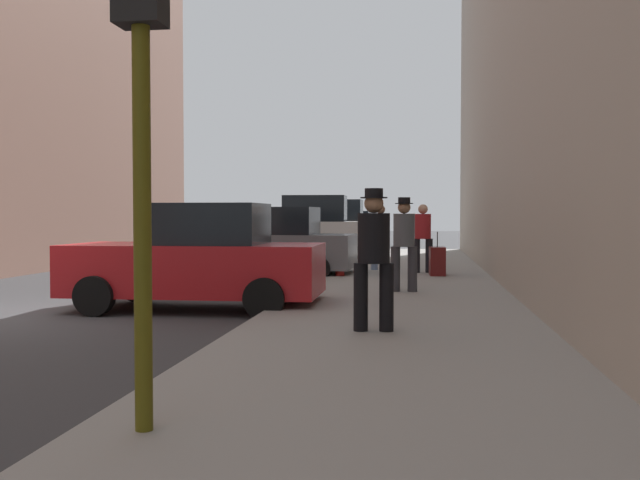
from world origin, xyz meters
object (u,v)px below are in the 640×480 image
(parked_gray_coupe, at_px, (272,245))
(parked_dark_green_sedan, at_px, (349,229))
(parked_black_suv, at_px, (334,228))
(traffic_light, at_px, (141,40))
(fire_hydrant, at_px, (340,261))
(rolling_suitcase, at_px, (437,261))
(pedestrian_in_red_jacket, at_px, (423,235))
(pedestrian_with_beanie, at_px, (404,239))
(pedestrian_in_jeans, at_px, (381,234))
(parked_red_hatchback, at_px, (198,259))
(pedestrian_with_fedora, at_px, (374,252))
(parked_white_van, at_px, (311,231))

(parked_gray_coupe, height_order, parked_dark_green_sedan, same)
(parked_black_suv, xyz_separation_m, traffic_light, (1.85, -26.24, 1.73))
(parked_gray_coupe, bearing_deg, parked_black_suv, 90.00)
(parked_black_suv, bearing_deg, fire_hydrant, -82.65)
(fire_hydrant, distance_m, rolling_suitcase, 2.33)
(pedestrian_in_red_jacket, bearing_deg, parked_gray_coupe, -173.81)
(traffic_light, height_order, pedestrian_with_beanie, traffic_light)
(parked_black_suv, distance_m, rolling_suitcase, 14.21)
(pedestrian_in_red_jacket, xyz_separation_m, pedestrian_in_jeans, (-1.10, 0.79, 0.00))
(parked_red_hatchback, relative_size, pedestrian_in_jeans, 2.47)
(parked_dark_green_sedan, relative_size, pedestrian_with_beanie, 2.40)
(pedestrian_with_fedora, bearing_deg, pedestrian_in_red_jacket, 85.98)
(pedestrian_in_red_jacket, bearing_deg, pedestrian_with_beanie, -94.72)
(parked_dark_green_sedan, relative_size, fire_hydrant, 6.06)
(traffic_light, distance_m, pedestrian_with_beanie, 9.22)
(parked_red_hatchback, xyz_separation_m, parked_dark_green_sedan, (-0.00, 25.64, 0.00))
(pedestrian_with_fedora, xyz_separation_m, pedestrian_in_jeans, (-0.46, 9.92, -0.03))
(parked_black_suv, relative_size, traffic_light, 1.28)
(parked_gray_coupe, height_order, traffic_light, traffic_light)
(fire_hydrant, bearing_deg, rolling_suitcase, 9.31)
(parked_red_hatchback, height_order, parked_dark_green_sedan, same)
(parked_gray_coupe, distance_m, pedestrian_with_beanie, 5.31)
(pedestrian_in_red_jacket, xyz_separation_m, pedestrian_with_beanie, (-0.37, -4.48, 0.03))
(pedestrian_in_jeans, relative_size, pedestrian_with_beanie, 0.96)
(rolling_suitcase, bearing_deg, pedestrian_in_red_jacket, 113.60)
(parked_red_hatchback, xyz_separation_m, pedestrian_in_jeans, (2.66, 7.24, 0.26))
(traffic_light, bearing_deg, pedestrian_in_jeans, 86.74)
(parked_gray_coupe, xyz_separation_m, pedestrian_with_fedora, (3.12, -8.72, 0.29))
(pedestrian_with_fedora, bearing_deg, parked_gray_coupe, 109.68)
(parked_gray_coupe, height_order, pedestrian_in_jeans, pedestrian_in_jeans)
(pedestrian_in_jeans, bearing_deg, fire_hydrant, -113.82)
(fire_hydrant, bearing_deg, parked_gray_coupe, 157.43)
(parked_white_van, bearing_deg, parked_black_suv, 90.00)
(fire_hydrant, distance_m, traffic_light, 12.48)
(pedestrian_in_red_jacket, bearing_deg, rolling_suitcase, -66.40)
(parked_dark_green_sedan, height_order, pedestrian_in_jeans, pedestrian_in_jeans)
(pedestrian_with_beanie, bearing_deg, pedestrian_in_jeans, 97.89)
(parked_gray_coupe, distance_m, parked_dark_green_sedan, 19.60)
(parked_gray_coupe, relative_size, pedestrian_in_red_jacket, 2.49)
(pedestrian_in_red_jacket, bearing_deg, pedestrian_with_fedora, -94.02)
(parked_white_van, distance_m, traffic_light, 19.63)
(parked_red_hatchback, bearing_deg, rolling_suitcase, 54.10)
(parked_dark_green_sedan, distance_m, pedestrian_with_beanie, 23.92)
(rolling_suitcase, bearing_deg, traffic_light, -100.08)
(parked_white_van, height_order, fire_hydrant, parked_white_van)
(pedestrian_with_fedora, bearing_deg, parked_black_suv, 98.09)
(parked_red_hatchback, relative_size, pedestrian_with_beanie, 2.38)
(pedestrian_with_fedora, bearing_deg, parked_white_van, 101.62)
(parked_black_suv, bearing_deg, pedestrian_with_beanie, -78.91)
(pedestrian_in_red_jacket, height_order, pedestrian_with_fedora, pedestrian_with_fedora)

